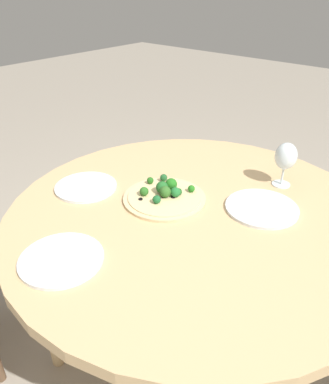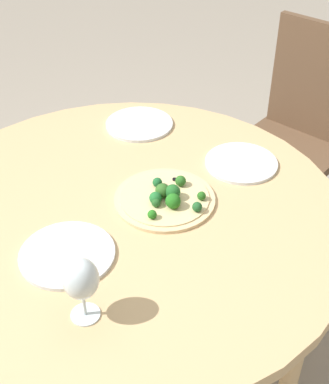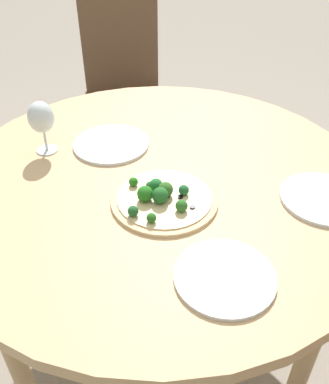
{
  "view_description": "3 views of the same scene",
  "coord_description": "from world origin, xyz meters",
  "views": [
    {
      "loc": [
        0.6,
        -0.85,
        1.4
      ],
      "look_at": [
        -0.12,
        -0.01,
        0.76
      ],
      "focal_mm": 35.0,
      "sensor_mm": 36.0,
      "label": 1
    },
    {
      "loc": [
        0.14,
        1.14,
        1.67
      ],
      "look_at": [
        -0.12,
        -0.01,
        0.76
      ],
      "focal_mm": 50.0,
      "sensor_mm": 36.0,
      "label": 2
    },
    {
      "loc": [
        -1.0,
        0.01,
        1.45
      ],
      "look_at": [
        -0.12,
        -0.01,
        0.76
      ],
      "focal_mm": 40.0,
      "sensor_mm": 36.0,
      "label": 3
    }
  ],
  "objects": [
    {
      "name": "pizza",
      "position": [
        -0.12,
        -0.01,
        0.74
      ],
      "size": [
        0.29,
        0.29,
        0.06
      ],
      "color": "#DBBC89",
      "rests_on": "dining_table"
    },
    {
      "name": "dining_table",
      "position": [
        0.0,
        0.0,
        0.67
      ],
      "size": [
        1.23,
        1.23,
        0.73
      ],
      "color": "tan",
      "rests_on": "ground_plane"
    },
    {
      "name": "plate_side",
      "position": [
        -0.12,
        -0.43,
        0.74
      ],
      "size": [
        0.23,
        0.23,
        0.01
      ],
      "color": "silver",
      "rests_on": "dining_table"
    },
    {
      "name": "ground_plane",
      "position": [
        0.0,
        0.0,
        0.0
      ],
      "size": [
        12.0,
        12.0,
        0.0
      ],
      "primitive_type": "plane",
      "color": "gray"
    },
    {
      "name": "plate_far",
      "position": [
        -0.38,
        -0.14,
        0.74
      ],
      "size": [
        0.22,
        0.22,
        0.01
      ],
      "color": "silver",
      "rests_on": "dining_table"
    },
    {
      "name": "chair",
      "position": [
        -0.79,
        -0.58,
        0.52
      ],
      "size": [
        0.56,
        0.56,
        0.95
      ],
      "rotation": [
        0.0,
        0.0,
        -4.07
      ],
      "color": "brown",
      "rests_on": "ground_plane"
    },
    {
      "name": "plate_near",
      "position": [
        0.17,
        0.15,
        0.74
      ],
      "size": [
        0.24,
        0.24,
        0.01
      ],
      "color": "silver",
      "rests_on": "dining_table"
    },
    {
      "name": "wine_glass",
      "position": [
        0.14,
        0.35,
        0.84
      ],
      "size": [
        0.08,
        0.08,
        0.17
      ],
      "color": "silver",
      "rests_on": "dining_table"
    }
  ]
}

